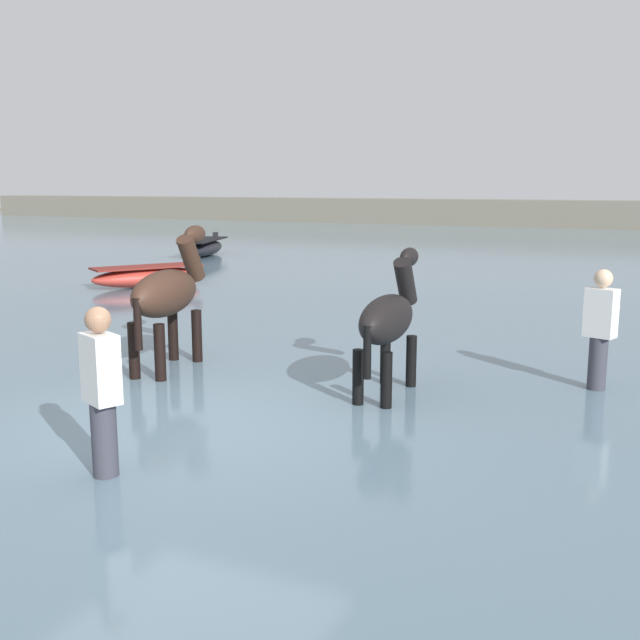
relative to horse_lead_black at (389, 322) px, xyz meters
name	(u,v)px	position (x,y,z in m)	size (l,w,h in m)	color
ground_plane	(188,451)	(-1.41, -1.76, -1.08)	(120.00, 120.00, 0.00)	#666051
water_surface	(453,296)	(-1.41, 8.24, -0.94)	(90.00, 90.00, 0.28)	slate
horse_lead_black	(389,322)	(0.00, 0.00, 0.00)	(0.47, 1.67, 1.82)	black
horse_trailing_dark_bay	(168,296)	(-2.83, -0.06, 0.11)	(0.69, 1.86, 2.01)	#382319
boat_mid_channel	(148,276)	(-7.72, 5.85, -0.56)	(2.01, 2.49, 0.60)	#BC382D
boat_distant_east	(204,248)	(-10.56, 12.38, -0.53)	(1.67, 3.04, 0.66)	black
person_onlooker_left	(599,338)	(2.06, 1.12, -0.21)	(0.37, 0.30, 1.63)	#383842
person_wading_close	(102,404)	(-1.23, -3.12, -0.21)	(0.37, 0.32, 1.63)	#383842
far_shoreline	(578,217)	(-1.41, 33.71, -0.23)	(80.00, 2.40, 1.69)	#706B5B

